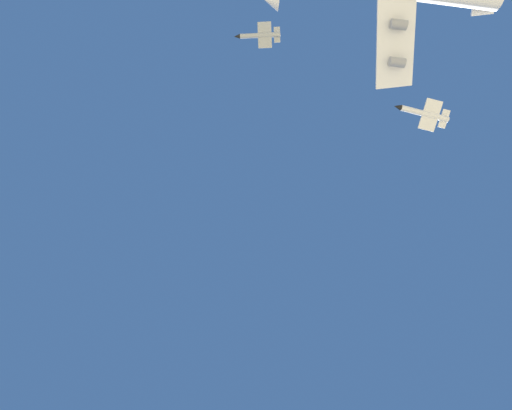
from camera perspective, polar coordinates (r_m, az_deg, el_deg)
chase_jet_lead at (r=134.27m, az=0.58°, el=24.17°), size 15.21×8.99×4.00m
chase_jet_left_wing at (r=112.07m, az=24.01°, el=12.46°), size 15.22×8.20×4.00m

